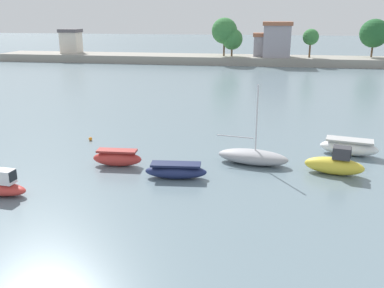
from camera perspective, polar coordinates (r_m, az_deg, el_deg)
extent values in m
cube|color=silver|center=(25.19, -24.49, -4.04)|extent=(1.38, 0.79, 0.79)
cube|color=black|center=(24.77, -23.30, -4.05)|extent=(0.13, 0.62, 0.55)
ellipsoid|color=#C63833|center=(28.03, -10.17, -2.00)|extent=(3.31, 1.16, 0.97)
cube|color=maroon|center=(27.85, -10.23, -0.92)|extent=(2.65, 0.97, 0.14)
ellipsoid|color=navy|center=(25.59, -2.21, -3.80)|extent=(3.88, 1.49, 0.82)
cube|color=#161E41|center=(25.43, -2.23, -2.79)|extent=(3.11, 1.24, 0.13)
ellipsoid|color=#9E9EA3|center=(28.21, 8.30, -1.76)|extent=(4.95, 2.50, 0.98)
cylinder|color=silver|center=(27.43, 8.85, 3.53)|extent=(0.10, 0.10, 4.40)
cylinder|color=#B7B7BC|center=(28.07, 5.90, 1.01)|extent=(2.50, 0.51, 0.08)
ellipsoid|color=yellow|center=(27.64, 18.83, -2.84)|extent=(3.77, 1.91, 1.08)
cube|color=#333338|center=(27.35, 19.77, -1.14)|extent=(1.21, 1.07, 0.73)
cube|color=black|center=(27.33, 20.88, -1.11)|extent=(0.24, 0.79, 0.51)
ellipsoid|color=white|center=(31.80, 20.63, -0.49)|extent=(4.20, 2.27, 1.02)
cube|color=#AFAFAF|center=(31.64, 20.74, 0.50)|extent=(3.37, 1.88, 0.13)
sphere|color=orange|center=(34.14, -13.71, 0.69)|extent=(0.29, 0.29, 0.29)
cube|color=gray|center=(87.23, 3.27, 11.47)|extent=(92.24, 8.48, 1.55)
cube|color=beige|center=(96.67, -16.19, 13.16)|extent=(3.84, 3.40, 4.31)
cube|color=#565156|center=(96.55, -16.31, 14.64)|extent=(4.23, 3.74, 0.70)
cube|color=#99939E|center=(86.70, 9.97, 12.99)|extent=(4.50, 3.17, 3.81)
cube|color=#995B42|center=(86.57, 10.05, 14.48)|extent=(4.95, 3.49, 0.70)
cube|color=#99939E|center=(85.35, 11.49, 13.58)|extent=(5.14, 4.87, 5.99)
cube|color=#995B42|center=(85.22, 11.63, 15.82)|extent=(5.65, 5.36, 0.70)
cylinder|color=brown|center=(85.83, 4.39, 12.85)|extent=(0.36, 0.36, 2.91)
sphere|color=#387A3D|center=(85.63, 4.45, 15.17)|extent=(5.05, 5.05, 5.05)
cylinder|color=brown|center=(85.66, 5.45, 12.41)|extent=(0.36, 0.36, 1.70)
sphere|color=#387A3D|center=(85.49, 5.50, 14.09)|extent=(4.16, 4.16, 4.16)
cylinder|color=brown|center=(90.63, 23.37, 11.59)|extent=(0.36, 0.36, 2.37)
sphere|color=#235B2D|center=(90.43, 23.62, 13.69)|extent=(5.42, 5.42, 5.42)
cylinder|color=brown|center=(85.84, 15.78, 12.19)|extent=(0.36, 0.36, 2.67)
sphere|color=#387A3D|center=(85.68, 15.93, 13.89)|extent=(3.05, 3.05, 3.05)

